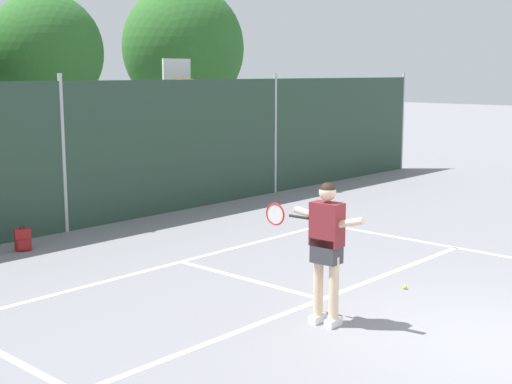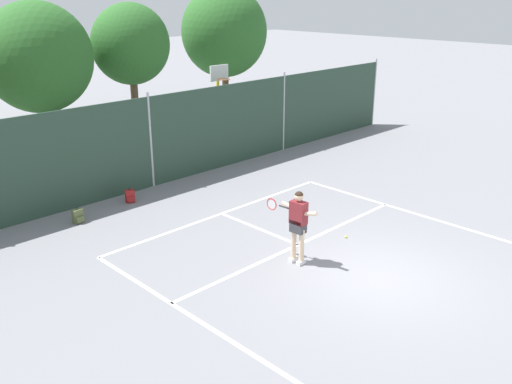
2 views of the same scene
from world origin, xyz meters
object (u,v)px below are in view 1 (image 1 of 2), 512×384
at_px(tennis_ball, 405,287).
at_px(backpack_red, 23,240).
at_px(basketball_hoop, 176,108).
at_px(tennis_player, 326,240).

bearing_deg(tennis_ball, backpack_red, 112.45).
xyz_separation_m(basketball_hoop, tennis_player, (-5.03, -8.55, -1.20)).
xyz_separation_m(tennis_player, tennis_ball, (2.02, 0.01, -1.08)).
bearing_deg(basketball_hoop, backpack_red, -159.16).
height_order(tennis_player, tennis_ball, tennis_player).
distance_m(tennis_player, backpack_red, 6.49).
bearing_deg(basketball_hoop, tennis_ball, -109.44).
height_order(tennis_player, backpack_red, tennis_player).
bearing_deg(backpack_red, tennis_player, -84.44).
relative_size(tennis_ball, backpack_red, 0.14).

